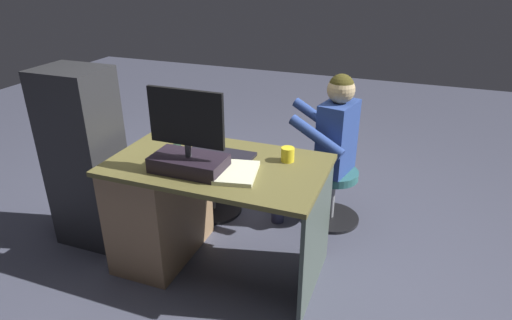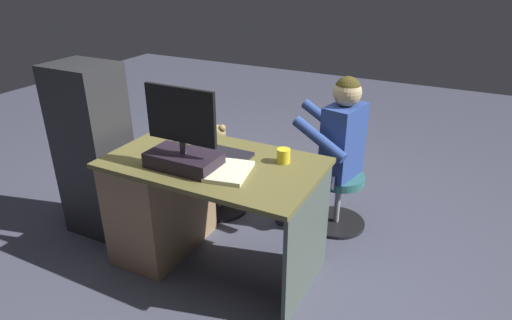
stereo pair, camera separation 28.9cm
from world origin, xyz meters
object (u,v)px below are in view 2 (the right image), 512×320
(desk, at_px, (173,199))
(teddy_bear, at_px, (218,144))
(office_chair_teddy, at_px, (219,182))
(monitor, at_px, (183,147))
(person, at_px, (330,142))
(tv_remote, at_px, (165,155))
(visitor_chair, at_px, (338,196))
(cup, at_px, (284,156))
(keyboard, at_px, (220,152))
(computer_mouse, at_px, (177,143))

(desk, distance_m, teddy_bear, 0.64)
(desk, height_order, office_chair_teddy, desk)
(monitor, height_order, person, monitor)
(tv_remote, bearing_deg, monitor, 162.58)
(monitor, bearing_deg, office_chair_teddy, -71.99)
(monitor, distance_m, visitor_chair, 1.34)
(tv_remote, bearing_deg, person, -128.94)
(office_chair_teddy, relative_size, teddy_bear, 1.47)
(tv_remote, xyz_separation_m, office_chair_teddy, (0.05, -0.69, -0.53))
(cup, bearing_deg, desk, 13.46)
(monitor, distance_m, cup, 0.59)
(cup, bearing_deg, teddy_bear, -31.31)
(teddy_bear, bearing_deg, visitor_chair, -168.05)
(monitor, xyz_separation_m, cup, (-0.49, -0.32, -0.09))
(keyboard, distance_m, cup, 0.42)
(office_chair_teddy, height_order, teddy_bear, teddy_bear)
(visitor_chair, bearing_deg, office_chair_teddy, 12.60)
(tv_remote, relative_size, person, 0.13)
(monitor, bearing_deg, computer_mouse, -46.18)
(keyboard, height_order, cup, cup)
(desk, relative_size, monitor, 2.70)
(desk, height_order, tv_remote, tv_remote)
(keyboard, xyz_separation_m, visitor_chair, (-0.59, -0.70, -0.52))
(monitor, height_order, teddy_bear, monitor)
(computer_mouse, distance_m, cup, 0.73)
(computer_mouse, height_order, teddy_bear, computer_mouse)
(computer_mouse, distance_m, teddy_bear, 0.57)
(computer_mouse, xyz_separation_m, visitor_chair, (-0.90, -0.73, -0.53))
(computer_mouse, bearing_deg, tv_remote, 101.37)
(person, bearing_deg, cup, 81.43)
(desk, distance_m, cup, 0.84)
(keyboard, distance_m, computer_mouse, 0.31)
(tv_remote, height_order, visitor_chair, tv_remote)
(office_chair_teddy, distance_m, visitor_chair, 0.94)
(cup, xyz_separation_m, tv_remote, (0.69, 0.25, -0.03))
(keyboard, bearing_deg, desk, 20.89)
(desk, xyz_separation_m, monitor, (-0.22, 0.15, 0.48))
(computer_mouse, height_order, cup, cup)
(keyboard, height_order, teddy_bear, keyboard)
(cup, relative_size, tv_remote, 0.58)
(tv_remote, xyz_separation_m, person, (-0.78, -0.87, -0.09))
(tv_remote, distance_m, person, 1.18)
(monitor, xyz_separation_m, computer_mouse, (0.23, -0.24, -0.11))
(cup, distance_m, office_chair_teddy, 1.03)
(office_chair_teddy, bearing_deg, computer_mouse, 92.00)
(computer_mouse, height_order, person, person)
(computer_mouse, xyz_separation_m, person, (-0.82, -0.71, -0.10))
(desk, relative_size, keyboard, 3.10)
(monitor, xyz_separation_m, person, (-0.59, -0.95, -0.21))
(computer_mouse, bearing_deg, keyboard, -175.03)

